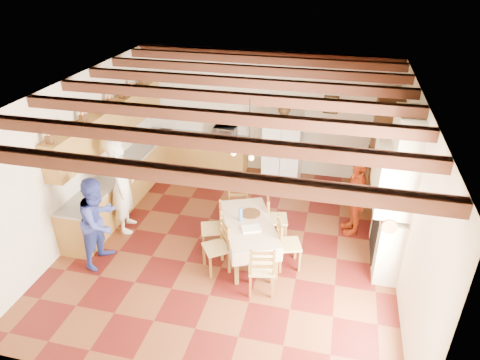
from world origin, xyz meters
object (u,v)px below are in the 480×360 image
Objects in this scene: chair_right_far at (277,218)px; person_woman_blue at (99,221)px; chair_left_far at (212,227)px; person_woman_red at (355,197)px; refrigerator at (283,149)px; chair_right_near at (289,244)px; person_man at (122,185)px; chair_end_near at (262,267)px; hutch at (383,152)px; chair_left_near at (216,247)px; microwave at (225,132)px; dining_table at (249,226)px; chair_end_far at (238,206)px.

chair_right_far is 3.24m from person_woman_blue.
chair_left_far is 2.82m from person_woman_red.
chair_right_near is at bearing -77.53° from refrigerator.
person_man is at bearing 84.26° from chair_right_far.
chair_right_far is 1.00× the size of chair_end_near.
person_woman_red is (-0.52, -1.34, -0.41)m from hutch.
chair_left_far is at bearing -79.13° from person_woman_red.
chair_left_near is 3.86m from microwave.
chair_left_far is at bearing 65.43° from chair_right_near.
chair_left_far is (-0.70, 0.03, -0.15)m from dining_table.
chair_left_near and chair_right_near have the same top height.
hutch is 2.50× the size of chair_end_near.
refrigerator is at bearing 144.11° from chair_left_far.
dining_table is at bearing 68.02° from chair_left_far.
chair_end_far is 1.78× the size of microwave.
chair_left_far is (-0.85, -2.97, -0.38)m from refrigerator.
chair_end_near is 3.23m from person_man.
hutch reaches higher than dining_table.
chair_right_near is 1.00× the size of chair_right_far.
chair_end_near is at bearing -118.56° from hutch.
person_woman_blue is at bearing -14.06° from chair_end_near.
chair_end_far is 2.67m from person_woman_blue.
chair_left_far is 0.61× the size of person_woman_red.
chair_right_near is 1.78× the size of microwave.
hutch is 3.33m from chair_end_far.
chair_left_far is 1.00× the size of chair_end_far.
chair_left_far is at bearing -59.43° from person_woman_blue.
person_man is 4.51m from person_woman_red.
chair_end_near is (-1.95, -3.44, -0.72)m from hutch.
refrigerator is 3.20m from chair_right_near.
refrigerator is 3.89m from chair_end_near.
chair_end_far is at bearing 30.81° from chair_right_near.
chair_right_near is 0.49× the size of person_man.
chair_right_far is at bearing -31.45° from chair_end_far.
person_woman_red reaches higher than chair_right_near.
chair_right_far and chair_end_far have the same top height.
hutch reaches higher than person_man.
dining_table is 2.61m from person_man.
hutch is 1.22× the size of person_man.
person_woman_red is at bearing -44.57° from refrigerator.
chair_right_far is at bearing -133.83° from hutch.
person_man is at bearing -112.03° from microwave.
chair_right_near is at bearing -126.45° from chair_end_near.
chair_end_far is 0.57× the size of person_woman_blue.
hutch reaches higher than microwave.
person_woman_red is (2.53, 1.21, 0.31)m from chair_left_far.
dining_table is 1.90× the size of chair_left_far.
chair_end_near is at bearing -79.54° from chair_end_far.
microwave is (1.21, 3.95, 0.21)m from person_woman_blue.
refrigerator is 1.08× the size of person_woman_red.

